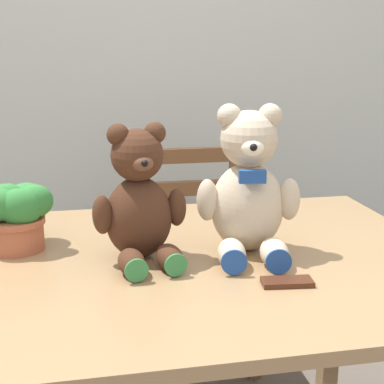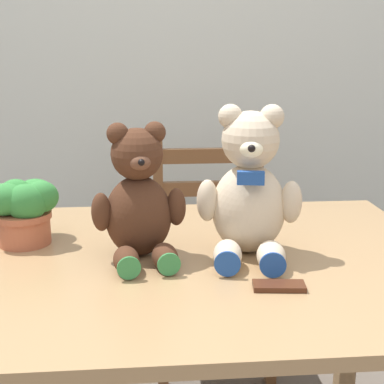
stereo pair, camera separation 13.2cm
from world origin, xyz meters
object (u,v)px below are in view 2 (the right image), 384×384
at_px(teddy_bear_left, 139,201).
at_px(wooden_chair_behind, 211,254).
at_px(teddy_bear_right, 249,192).
at_px(chocolate_bar, 279,286).
at_px(potted_plant, 25,207).

bearing_deg(teddy_bear_left, wooden_chair_behind, -118.57).
bearing_deg(wooden_chair_behind, teddy_bear_right, 89.89).
bearing_deg(chocolate_bar, wooden_chair_behind, 91.58).
distance_m(potted_plant, chocolate_bar, 0.70).
bearing_deg(chocolate_bar, potted_plant, 150.58).
distance_m(teddy_bear_left, teddy_bear_right, 0.27).
bearing_deg(potted_plant, teddy_bear_left, -22.12).
relative_size(potted_plant, chocolate_bar, 1.70).
height_order(wooden_chair_behind, teddy_bear_right, teddy_bear_right).
bearing_deg(teddy_bear_left, chocolate_bar, 135.36).
relative_size(teddy_bear_left, potted_plant, 1.76).
relative_size(teddy_bear_left, chocolate_bar, 2.99).
distance_m(teddy_bear_left, chocolate_bar, 0.40).
bearing_deg(teddy_bear_left, potted_plant, -30.94).
relative_size(wooden_chair_behind, teddy_bear_left, 2.69).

